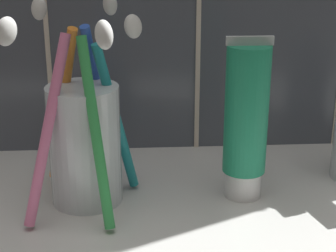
# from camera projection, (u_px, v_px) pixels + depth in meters

# --- Properties ---
(sink_counter) EXTENTS (0.65, 0.31, 0.02)m
(sink_counter) POSITION_uv_depth(u_px,v_px,m) (196.00, 218.00, 0.51)
(sink_counter) COLOR silver
(sink_counter) RESTS_ON ground
(toothbrush_cup) EXTENTS (0.12, 0.16, 0.18)m
(toothbrush_cup) POSITION_uv_depth(u_px,v_px,m) (85.00, 137.00, 0.50)
(toothbrush_cup) COLOR silver
(toothbrush_cup) RESTS_ON sink_counter
(toothpaste_tube) EXTENTS (0.04, 0.04, 0.15)m
(toothpaste_tube) POSITION_uv_depth(u_px,v_px,m) (246.00, 120.00, 0.51)
(toothpaste_tube) COLOR white
(toothpaste_tube) RESTS_ON sink_counter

